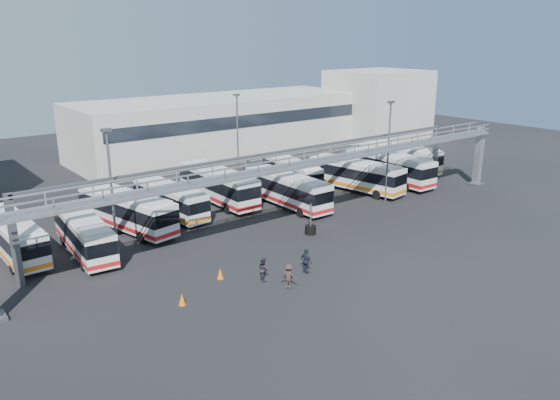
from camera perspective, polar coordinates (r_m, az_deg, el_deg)
ground at (r=44.03m, az=7.41°, el=-5.04°), size 140.00×140.00×0.00m
gantry at (r=46.46m, az=2.52°, el=3.37°), size 51.40×5.15×7.10m
warehouse at (r=79.25m, az=-6.06°, el=7.77°), size 42.00×14.00×8.00m
building_right at (r=91.18m, az=10.19°, el=9.73°), size 14.00×12.00×11.00m
light_pole_left at (r=40.24m, az=-17.17°, el=0.84°), size 0.70×0.35×10.21m
light_pole_mid at (r=55.52m, az=11.27°, el=5.51°), size 0.70×0.35×10.21m
light_pole_back at (r=61.42m, az=-4.46°, el=6.84°), size 0.70×0.35×10.21m
bus_0 at (r=46.17m, az=-26.11°, el=-3.33°), size 2.71×10.45×3.15m
bus_1 at (r=44.72m, az=-19.78°, el=-3.27°), size 3.16×10.21×3.05m
bus_2 at (r=48.94m, az=-15.71°, el=-0.98°), size 4.77×11.40×3.38m
bus_3 at (r=51.96m, az=-11.45°, el=0.13°), size 2.98×10.13×3.04m
bus_4 at (r=55.32m, az=-6.49°, el=1.66°), size 2.89×11.57×3.50m
bus_5 at (r=53.75m, az=0.79°, el=1.18°), size 2.65×10.85×3.29m
bus_6 at (r=61.18m, az=1.21°, el=2.98°), size 4.03×10.26×3.04m
bus_7 at (r=59.82m, az=7.94°, el=2.68°), size 4.27×11.36×3.37m
bus_8 at (r=63.69m, az=11.31°, el=3.46°), size 2.98×11.67×3.53m
bus_9 at (r=69.53m, az=12.26°, el=4.46°), size 3.24×11.38×3.42m
pedestrian_b at (r=37.95m, az=-1.73°, el=-7.23°), size 0.83×0.95×1.65m
pedestrian_c at (r=36.73m, az=0.93°, el=-7.96°), size 1.16×1.32×1.77m
pedestrian_d at (r=38.99m, az=2.75°, el=-6.41°), size 0.52×1.11×1.84m
cone_left at (r=38.58m, az=-6.26°, el=-7.63°), size 0.55×0.55×0.77m
cone_right at (r=35.39m, az=-10.20°, el=-10.18°), size 0.48×0.48×0.74m
tire_stack at (r=46.69m, az=3.20°, el=-3.04°), size 0.95×0.95×2.71m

